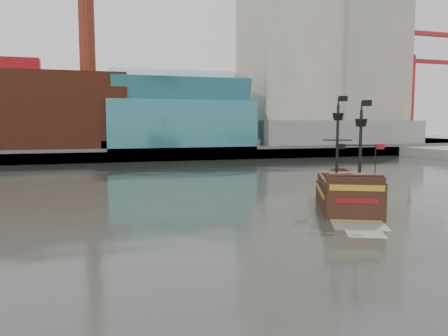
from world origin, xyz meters
name	(u,v)px	position (x,y,z in m)	size (l,w,h in m)	color
ground	(240,257)	(0.00, 0.00, 0.00)	(400.00, 400.00, 0.00)	#252722
promenade_far	(123,148)	(0.00, 92.00, 1.00)	(220.00, 60.00, 2.00)	slate
seawall	(134,155)	(0.00, 62.50, 1.30)	(220.00, 1.00, 2.60)	#4C4C49
skyline	(146,51)	(5.21, 84.56, 24.55)	(149.00, 45.00, 62.00)	#7F664C
crane_a	(410,81)	(78.63, 82.00, 19.11)	(22.50, 4.00, 32.25)	slate
crane_b	(413,97)	(88.23, 92.00, 15.57)	(19.10, 4.00, 26.25)	slate
pirate_ship	(347,197)	(13.65, 10.90, 0.96)	(9.70, 14.55, 10.55)	black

